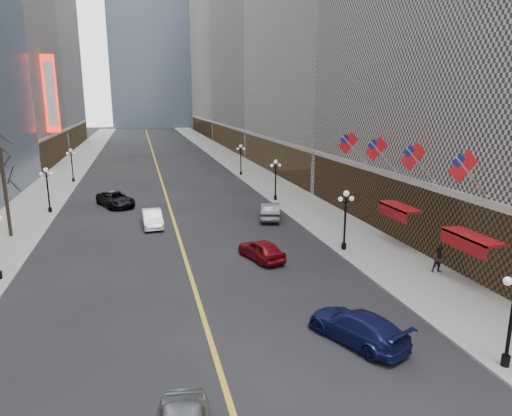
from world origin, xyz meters
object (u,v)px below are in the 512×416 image
car_nb_mid (152,218)px  streetlamp_west_2 (47,185)px  car_sb_far (270,211)px  streetlamp_east_1 (345,214)px  streetlamp_west_3 (72,162)px  car_sb_near (357,327)px  car_nb_far (116,199)px  streetlamp_east_3 (241,156)px  car_sb_mid (261,250)px  streetlamp_east_2 (276,176)px

car_nb_mid → streetlamp_west_2: bearing=139.9°
car_sb_far → streetlamp_east_1: bearing=121.1°
streetlamp_west_2 → streetlamp_west_3: (0.00, 18.00, 0.00)m
streetlamp_east_1 → streetlamp_west_2: 29.68m
streetlamp_west_3 → car_sb_near: (18.52, -48.33, -2.15)m
car_sb_near → car_sb_far: (2.28, 22.77, 0.06)m
car_nb_far → streetlamp_west_3: bearing=87.9°
streetlamp_east_3 → car_nb_mid: bearing=-118.5°
car_nb_mid → car_sb_near: car_nb_mid is taller
streetlamp_west_3 → car_sb_near: size_ratio=0.87×
streetlamp_east_3 → car_sb_mid: 36.93m
streetlamp_east_3 → car_sb_far: bearing=-96.3°
streetlamp_west_3 → car_nb_mid: 27.35m
streetlamp_east_3 → car_nb_mid: (-13.80, -25.44, -2.13)m
streetlamp_east_1 → streetlamp_east_2: (0.00, 18.00, 0.00)m
streetlamp_east_1 → streetlamp_west_2: same height
car_nb_far → streetlamp_west_2: bearing=172.1°
car_nb_far → car_sb_mid: size_ratio=1.30×
streetlamp_east_2 → streetlamp_east_1: bearing=-90.0°
streetlamp_east_2 → car_sb_near: size_ratio=0.87×
streetlamp_west_3 → car_nb_mid: (9.80, -25.44, -2.13)m
car_sb_mid → car_sb_far: (3.74, 10.72, 0.07)m
streetlamp_west_2 → car_nb_mid: size_ratio=0.97×
car_nb_mid → streetlamp_west_3: bearing=108.2°
streetlamp_west_3 → car_sb_mid: (17.06, -36.29, -2.15)m
streetlamp_west_3 → car_nb_mid: bearing=-68.9°
streetlamp_east_1 → car_nb_mid: 17.50m
car_sb_mid → streetlamp_east_1: bearing=165.6°
car_sb_mid → streetlamp_east_2: bearing=-126.6°
car_nb_far → car_sb_far: car_sb_far is taller
streetlamp_east_1 → streetlamp_east_2: size_ratio=1.00×
streetlamp_west_3 → car_sb_far: 33.02m
streetlamp_east_1 → car_sb_near: streetlamp_east_1 is taller
streetlamp_east_3 → streetlamp_west_2: size_ratio=1.00×
streetlamp_east_2 → car_sb_far: streetlamp_east_2 is taller
streetlamp_east_3 → car_nb_far: 23.88m
streetlamp_east_3 → car_sb_near: 48.64m
car_nb_far → car_sb_mid: car_nb_far is taller
car_sb_far → car_nb_mid: bearing=15.5°
streetlamp_east_3 → streetlamp_west_2: bearing=-142.7°
streetlamp_west_2 → car_nb_mid: streetlamp_west_2 is taller
car_sb_near → streetlamp_east_1: bearing=-136.1°
car_sb_mid → car_sb_far: 11.36m
streetlamp_east_2 → streetlamp_west_3: bearing=142.7°
car_sb_far → car_sb_near: bearing=100.4°
streetlamp_east_1 → car_sb_mid: size_ratio=1.03×
streetlamp_east_3 → car_nb_mid: 29.02m
car_sb_mid → streetlamp_west_3: bearing=-81.7°
car_sb_near → streetlamp_east_3: bearing=-119.7°
streetlamp_east_1 → car_sb_near: size_ratio=0.87×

